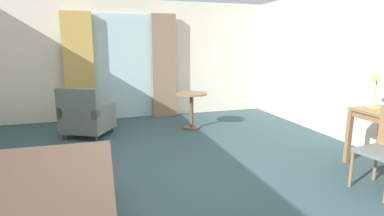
# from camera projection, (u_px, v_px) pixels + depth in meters

# --- Properties ---
(ground) EXTENTS (6.58, 7.49, 0.10)m
(ground) POSITION_uv_depth(u_px,v_px,m) (179.00, 182.00, 3.65)
(ground) COLOR #334C51
(wall_back) EXTENTS (6.18, 0.12, 2.52)m
(wall_back) POSITION_uv_depth(u_px,v_px,m) (138.00, 60.00, 6.65)
(wall_back) COLOR silver
(wall_back) RESTS_ON ground
(balcony_glass_door) EXTENTS (1.32, 0.02, 2.22)m
(balcony_glass_door) POSITION_uv_depth(u_px,v_px,m) (123.00, 67.00, 6.51)
(balcony_glass_door) COLOR silver
(balcony_glass_door) RESTS_ON ground
(curtain_panel_left) EXTENTS (0.59, 0.10, 2.23)m
(curtain_panel_left) POSITION_uv_depth(u_px,v_px,m) (79.00, 68.00, 6.16)
(curtain_panel_left) COLOR tan
(curtain_panel_left) RESTS_ON ground
(curtain_panel_right) EXTENTS (0.53, 0.10, 2.23)m
(curtain_panel_right) POSITION_uv_depth(u_px,v_px,m) (164.00, 66.00, 6.67)
(curtain_panel_right) COLOR #897056
(curtain_panel_right) RESTS_ON ground
(desk_lamp) EXTENTS (0.21, 0.18, 0.48)m
(desk_lamp) POSITION_uv_depth(u_px,v_px,m) (376.00, 83.00, 3.85)
(desk_lamp) COLOR tan
(desk_lamp) RESTS_ON writing_desk
(armchair_by_window) EXTENTS (0.98, 0.97, 0.88)m
(armchair_by_window) POSITION_uv_depth(u_px,v_px,m) (86.00, 117.00, 5.25)
(armchair_by_window) COLOR slate
(armchair_by_window) RESTS_ON ground
(round_cafe_table) EXTENTS (0.59, 0.59, 0.68)m
(round_cafe_table) POSITION_uv_depth(u_px,v_px,m) (192.00, 103.00, 5.76)
(round_cafe_table) COLOR olive
(round_cafe_table) RESTS_ON ground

